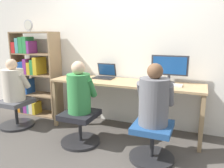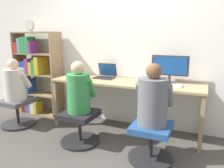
{
  "view_description": "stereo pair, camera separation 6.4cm",
  "coord_description": "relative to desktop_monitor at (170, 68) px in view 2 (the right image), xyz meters",
  "views": [
    {
      "loc": [
        1.03,
        -2.7,
        1.42
      ],
      "look_at": [
        -0.13,
        0.11,
        0.76
      ],
      "focal_mm": 35.0,
      "sensor_mm": 36.0,
      "label": 1
    },
    {
      "loc": [
        1.08,
        -2.68,
        1.42
      ],
      "look_at": [
        -0.13,
        0.11,
        0.76
      ],
      "focal_mm": 35.0,
      "sensor_mm": 36.0,
      "label": 2
    }
  ],
  "objects": [
    {
      "name": "desktop_monitor",
      "position": [
        0.0,
        0.0,
        0.0
      ],
      "size": [
        0.51,
        0.17,
        0.39
      ],
      "color": "#333338",
      "rests_on": "desk"
    },
    {
      "name": "computer_mouse_by_keyboard",
      "position": [
        -0.3,
        -0.18,
        -0.2
      ],
      "size": [
        0.06,
        0.11,
        0.03
      ],
      "color": "silver",
      "rests_on": "desk"
    },
    {
      "name": "office_chair_left",
      "position": [
        -0.05,
        -0.79,
        -0.75
      ],
      "size": [
        0.53,
        0.53,
        0.44
      ],
      "color": "#262628",
      "rests_on": "ground_plane"
    },
    {
      "name": "ground_plane",
      "position": [
        -0.61,
        -0.44,
        -0.99
      ],
      "size": [
        14.0,
        14.0,
        0.0
      ],
      "primitive_type": "plane",
      "color": "#4C4742"
    },
    {
      "name": "office_chair_side",
      "position": [
        -2.28,
        -0.65,
        -0.75
      ],
      "size": [
        0.53,
        0.53,
        0.44
      ],
      "color": "#262628",
      "rests_on": "ground_plane"
    },
    {
      "name": "office_chair_right",
      "position": [
        -1.03,
        -0.76,
        -0.75
      ],
      "size": [
        0.53,
        0.53,
        0.44
      ],
      "color": "#262628",
      "rests_on": "ground_plane"
    },
    {
      "name": "person_near_shelf",
      "position": [
        -2.28,
        -0.64,
        -0.28
      ],
      "size": [
        0.4,
        0.34,
        0.65
      ],
      "color": "beige",
      "rests_on": "office_chair_side"
    },
    {
      "name": "bookshelf",
      "position": [
        -2.45,
        -0.07,
        -0.25
      ],
      "size": [
        0.87,
        0.33,
        1.5
      ],
      "color": "#997A56",
      "rests_on": "ground_plane"
    },
    {
      "name": "keyboard",
      "position": [
        -0.01,
        -0.19,
        -0.21
      ],
      "size": [
        0.43,
        0.15,
        0.03
      ],
      "color": "silver",
      "rests_on": "desk"
    },
    {
      "name": "desk_clock",
      "position": [
        -2.35,
        -0.15,
        0.62
      ],
      "size": [
        0.18,
        0.03,
        0.2
      ],
      "color": "#B2B2B7",
      "rests_on": "bookshelf"
    },
    {
      "name": "desk",
      "position": [
        -0.61,
        -0.15,
        -0.3
      ],
      "size": [
        2.26,
        0.57,
        0.77
      ],
      "color": "tan",
      "rests_on": "ground_plane"
    },
    {
      "name": "wall_back",
      "position": [
        -0.61,
        0.2,
        0.31
      ],
      "size": [
        10.0,
        0.05,
        2.6
      ],
      "color": "white",
      "rests_on": "ground_plane"
    },
    {
      "name": "person_at_monitor",
      "position": [
        -0.05,
        -0.78,
        -0.25
      ],
      "size": [
        0.41,
        0.36,
        0.7
      ],
      "color": "slate",
      "rests_on": "office_chair_left"
    },
    {
      "name": "laptop",
      "position": [
        -1.01,
        0.0,
        -0.17
      ],
      "size": [
        0.31,
        0.28,
        0.23
      ],
      "color": "#2D2D30",
      "rests_on": "desk"
    },
    {
      "name": "person_at_laptop",
      "position": [
        -1.03,
        -0.75,
        -0.26
      ],
      "size": [
        0.37,
        0.34,
        0.68
      ],
      "color": "#388C47",
      "rests_on": "office_chair_right"
    }
  ]
}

